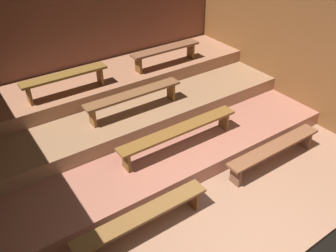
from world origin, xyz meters
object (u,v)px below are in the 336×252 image
(bench_lower_center, at_px, (179,132))
(bench_upper_left, at_px, (65,78))
(bench_upper_right, at_px, (166,51))
(bench_middle_center, at_px, (134,96))
(bench_floor_left, at_px, (143,217))
(bench_floor_right, at_px, (274,149))

(bench_lower_center, height_order, bench_upper_left, bench_upper_left)
(bench_lower_center, height_order, bench_upper_right, bench_upper_right)
(bench_middle_center, relative_size, bench_upper_right, 1.19)
(bench_floor_left, xyz_separation_m, bench_floor_right, (2.63, 0.00, 0.00))
(bench_middle_center, distance_m, bench_upper_left, 1.31)
(bench_floor_left, height_order, bench_lower_center, bench_lower_center)
(bench_floor_right, bearing_deg, bench_floor_left, 180.00)
(bench_floor_right, height_order, bench_upper_left, bench_upper_left)
(bench_floor_left, distance_m, bench_upper_right, 3.95)
(bench_upper_right, bearing_deg, bench_floor_left, -129.04)
(bench_floor_right, xyz_separation_m, bench_upper_left, (-2.43, 3.00, 0.81))
(bench_floor_left, distance_m, bench_upper_left, 3.11)
(bench_middle_center, relative_size, bench_upper_left, 1.19)
(bench_lower_center, bearing_deg, bench_middle_center, 102.84)
(bench_lower_center, bearing_deg, bench_floor_right, -39.14)
(bench_middle_center, bearing_deg, bench_upper_left, 135.99)
(bench_middle_center, bearing_deg, bench_lower_center, -77.16)
(bench_floor_right, height_order, bench_upper_right, bench_upper_right)
(bench_floor_left, relative_size, bench_upper_left, 1.25)
(bench_floor_left, height_order, bench_upper_left, bench_upper_left)
(bench_floor_left, bearing_deg, bench_upper_right, 50.96)
(bench_floor_left, bearing_deg, bench_upper_left, 86.31)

